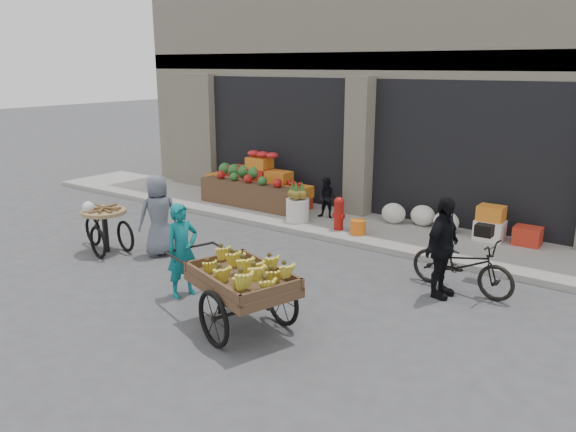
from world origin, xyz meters
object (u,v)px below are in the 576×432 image
Objects in this scene: orange_bucket at (358,227)px; vendor_grey at (159,215)px; bicycle at (462,264)px; cyclist at (442,248)px; fire_hydrant at (339,212)px; vendor_woman at (182,250)px; pineapple_bin at (298,210)px; tricycle_cart at (105,224)px; banana_cart at (240,276)px; seated_person at (327,198)px.

orange_bucket is 4.04m from vendor_grey.
bicycle is 0.57m from cyclist.
vendor_woman is (-0.30, -4.22, 0.24)m from fire_hydrant.
cyclist is (4.08, -1.94, 0.43)m from pineapple_bin.
vendor_grey is (1.00, 0.49, 0.21)m from tricycle_cart.
vendor_grey reaches higher than banana_cart.
seated_person is at bearing -175.13° from vendor_grey.
vendor_grey reaches higher than tricycle_cart.
vendor_grey is 5.21m from cyclist.
bicycle is at bearing -28.29° from orange_bucket.
seated_person is at bearing 71.03° from tricycle_cart.
bicycle is at bearing -38.30° from vendor_woman.
tricycle_cart is at bearing -38.46° from vendor_grey.
pineapple_bin is 3.34m from vendor_grey.
cyclist reaches higher than vendor_grey.
banana_cart is 1.88× the size of tricycle_cart.
pineapple_bin is at bearing -172.24° from vendor_grey.
bicycle is (1.99, 3.10, -0.33)m from banana_cart.
pineapple_bin is 0.33× the size of vendor_grey.
cyclist is at bearing 159.64° from bicycle.
vendor_grey is at bearing -130.27° from orange_bucket.
bicycle is (3.48, 2.72, -0.29)m from vendor_woman.
vendor_woman is at bearing -79.42° from pineapple_bin.
banana_cart is 3.24m from cyclist.
orange_bucket is 3.13m from cyclist.
orange_bucket is 5.06m from tricycle_cart.
fire_hydrant reaches higher than pineapple_bin.
cyclist reaches higher than bicycle.
orange_bucket is at bearing 2.74° from vendor_woman.
vendor_grey is at bearing -107.42° from pineapple_bin.
banana_cart reaches higher than tricycle_cart.
orange_bucket is at bearing -3.58° from pineapple_bin.
fire_hydrant reaches higher than orange_bucket.
vendor_woman is 4.43m from bicycle.
fire_hydrant is at bearing 63.78° from cyclist.
bicycle is at bearing 132.24° from vendor_grey.
vendor_grey is at bearing 71.90° from vendor_woman.
vendor_grey is (-3.28, 1.48, -0.00)m from banana_cart.
seated_person is at bearing 137.12° from fire_hydrant.
cyclist is at bearing -32.42° from fire_hydrant.
fire_hydrant is at bearing 59.74° from tricycle_cart.
tricycle_cart is at bearing 91.22° from vendor_woman.
banana_cart is 1.60× the size of bicycle.
vendor_grey reaches higher than vendor_woman.
vendor_woman is at bearing -2.10° from tricycle_cart.
fire_hydrant is 4.23m from vendor_woman.
seated_person is 0.58× the size of cyclist.
seated_person is 4.48m from cyclist.
fire_hydrant is at bearing 122.77° from banana_cart.
seated_person is at bearing 56.31° from pineapple_bin.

